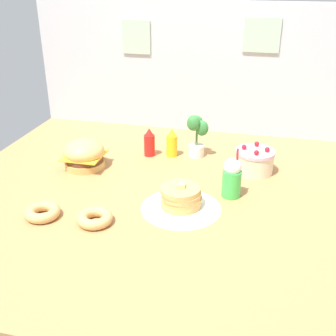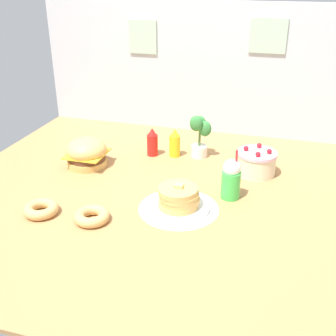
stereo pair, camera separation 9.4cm
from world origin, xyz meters
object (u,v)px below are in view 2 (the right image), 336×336
(ketchup_bottle, at_px, (152,143))
(donut_chocolate, at_px, (92,216))
(donut_pink_glaze, at_px, (41,209))
(potted_plant, at_px, (200,135))
(burger, at_px, (87,153))
(cream_soda_cup, at_px, (231,179))
(pancake_stack, at_px, (179,199))
(mustard_bottle, at_px, (175,143))
(layer_cake, at_px, (256,163))

(ketchup_bottle, height_order, donut_chocolate, ketchup_bottle)
(ketchup_bottle, distance_m, donut_pink_glaze, 0.88)
(donut_pink_glaze, bearing_deg, potted_plant, 56.24)
(burger, xyz_separation_m, ketchup_bottle, (0.33, 0.26, 0.00))
(cream_soda_cup, xyz_separation_m, donut_pink_glaze, (-0.86, -0.42, -0.08))
(donut_chocolate, bearing_deg, pancake_stack, 31.00)
(burger, relative_size, mustard_bottle, 1.33)
(ketchup_bottle, height_order, cream_soda_cup, cream_soda_cup)
(pancake_stack, xyz_separation_m, layer_cake, (0.33, 0.51, 0.02))
(mustard_bottle, bearing_deg, pancake_stack, -73.00)
(pancake_stack, height_order, cream_soda_cup, cream_soda_cup)
(burger, bearing_deg, mustard_bottle, 31.35)
(pancake_stack, height_order, layer_cake, layer_cake)
(pancake_stack, height_order, donut_pink_glaze, pancake_stack)
(pancake_stack, relative_size, mustard_bottle, 1.70)
(layer_cake, distance_m, cream_soda_cup, 0.34)
(potted_plant, bearing_deg, donut_pink_glaze, -123.76)
(ketchup_bottle, bearing_deg, layer_cake, -7.85)
(cream_soda_cup, bearing_deg, donut_pink_glaze, -154.09)
(layer_cake, height_order, ketchup_bottle, ketchup_bottle)
(donut_chocolate, bearing_deg, potted_plant, 69.52)
(layer_cake, bearing_deg, ketchup_bottle, 172.15)
(ketchup_bottle, distance_m, donut_chocolate, 0.82)
(ketchup_bottle, distance_m, cream_soda_cup, 0.70)
(burger, distance_m, potted_plant, 0.70)
(cream_soda_cup, distance_m, potted_plant, 0.54)
(donut_pink_glaze, xyz_separation_m, donut_chocolate, (0.27, 0.01, 0.00))
(mustard_bottle, height_order, cream_soda_cup, cream_soda_cup)
(donut_chocolate, bearing_deg, layer_cake, 46.33)
(ketchup_bottle, height_order, potted_plant, potted_plant)
(burger, relative_size, layer_cake, 1.06)
(pancake_stack, bearing_deg, burger, 152.84)
(burger, bearing_deg, donut_pink_glaze, -87.06)
(layer_cake, height_order, donut_pink_glaze, layer_cake)
(mustard_bottle, height_order, donut_chocolate, mustard_bottle)
(pancake_stack, height_order, donut_chocolate, pancake_stack)
(mustard_bottle, bearing_deg, cream_soda_cup, -46.20)
(mustard_bottle, relative_size, cream_soda_cup, 0.67)
(ketchup_bottle, xyz_separation_m, potted_plant, (0.29, 0.06, 0.06))
(burger, relative_size, cream_soda_cup, 0.88)
(ketchup_bottle, distance_m, mustard_bottle, 0.14)
(pancake_stack, distance_m, potted_plant, 0.67)
(donut_chocolate, xyz_separation_m, potted_plant, (0.33, 0.88, 0.12))
(mustard_bottle, xyz_separation_m, donut_chocolate, (-0.18, -0.85, -0.06))
(burger, height_order, donut_pink_glaze, burger)
(donut_pink_glaze, relative_size, donut_chocolate, 1.00)
(pancake_stack, xyz_separation_m, cream_soda_cup, (0.23, 0.19, 0.05))
(layer_cake, distance_m, donut_pink_glaze, 1.21)
(cream_soda_cup, bearing_deg, layer_cake, 72.43)
(pancake_stack, distance_m, layer_cake, 0.61)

